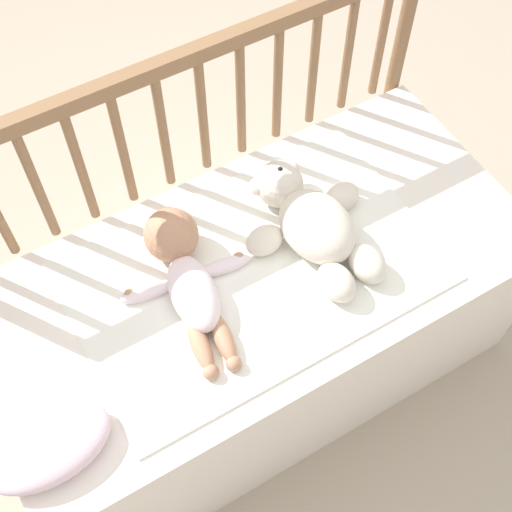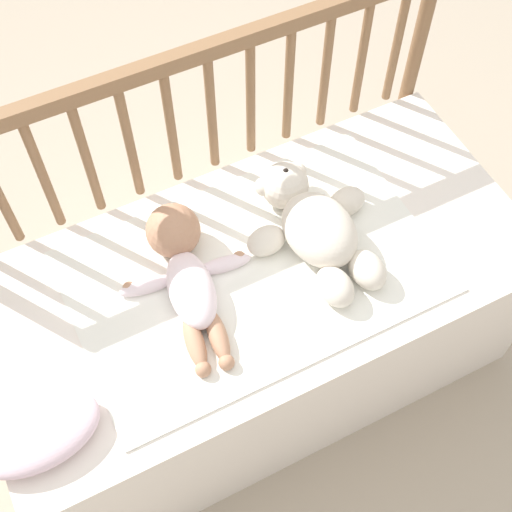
% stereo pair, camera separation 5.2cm
% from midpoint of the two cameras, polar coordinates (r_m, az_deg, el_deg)
% --- Properties ---
extents(ground_plane, '(12.00, 12.00, 0.00)m').
position_cam_midpoint_polar(ground_plane, '(2.02, -0.73, -8.47)').
color(ground_plane, tan).
extents(crib_mattress, '(1.25, 0.60, 0.50)m').
position_cam_midpoint_polar(crib_mattress, '(1.79, -0.82, -5.28)').
color(crib_mattress, white).
rests_on(crib_mattress, ground_plane).
extents(crib_rail, '(1.25, 0.04, 0.87)m').
position_cam_midpoint_polar(crib_rail, '(1.65, -6.61, 9.27)').
color(crib_rail, brown).
rests_on(crib_rail, ground_plane).
extents(blanket, '(0.80, 0.50, 0.01)m').
position_cam_midpoint_polar(blanket, '(1.57, -1.24, -1.21)').
color(blanket, white).
rests_on(blanket, crib_mattress).
extents(teddy_bear, '(0.31, 0.38, 0.12)m').
position_cam_midpoint_polar(teddy_bear, '(1.59, 3.49, 2.75)').
color(teddy_bear, silver).
rests_on(teddy_bear, crib_mattress).
extents(baby, '(0.30, 0.39, 0.12)m').
position_cam_midpoint_polar(baby, '(1.54, -6.69, -1.23)').
color(baby, white).
rests_on(baby, crib_mattress).
extents(small_pillow, '(0.25, 0.15, 0.06)m').
position_cam_midpoint_polar(small_pillow, '(1.45, -17.37, -14.37)').
color(small_pillow, silver).
rests_on(small_pillow, crib_mattress).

